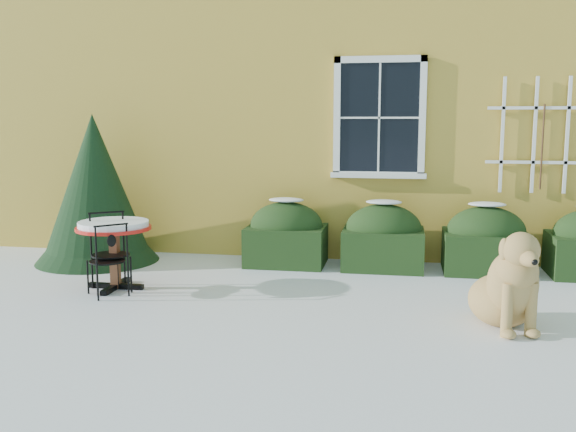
% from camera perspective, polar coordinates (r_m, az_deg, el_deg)
% --- Properties ---
extents(ground, '(80.00, 80.00, 0.00)m').
position_cam_1_polar(ground, '(6.28, -1.62, -9.48)').
color(ground, white).
rests_on(ground, ground).
extents(house, '(12.40, 8.40, 6.40)m').
position_cam_1_polar(house, '(12.97, 4.81, 14.11)').
color(house, gold).
rests_on(house, ground).
extents(hedge_row, '(4.95, 0.80, 0.91)m').
position_cam_1_polar(hedge_row, '(8.55, 12.82, -2.08)').
color(hedge_row, black).
rests_on(hedge_row, ground).
extents(evergreen_shrub, '(1.68, 1.68, 2.03)m').
position_cam_1_polar(evergreen_shrub, '(9.21, -16.72, 1.14)').
color(evergreen_shrub, black).
rests_on(evergreen_shrub, ground).
extents(bistro_table, '(0.86, 0.86, 0.79)m').
position_cam_1_polar(bistro_table, '(7.64, -15.23, -1.43)').
color(bistro_table, black).
rests_on(bistro_table, ground).
extents(patio_chair_near, '(0.52, 0.52, 0.83)m').
position_cam_1_polar(patio_chair_near, '(7.39, -15.69, -3.73)').
color(patio_chair_near, black).
rests_on(patio_chair_near, ground).
extents(patio_chair_far, '(0.55, 0.55, 0.90)m').
position_cam_1_polar(patio_chair_far, '(7.64, -15.55, -3.08)').
color(patio_chair_far, black).
rests_on(patio_chair_far, ground).
extents(dog, '(0.77, 1.10, 0.98)m').
position_cam_1_polar(dog, '(6.37, 19.05, -6.03)').
color(dog, tan).
rests_on(dog, ground).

